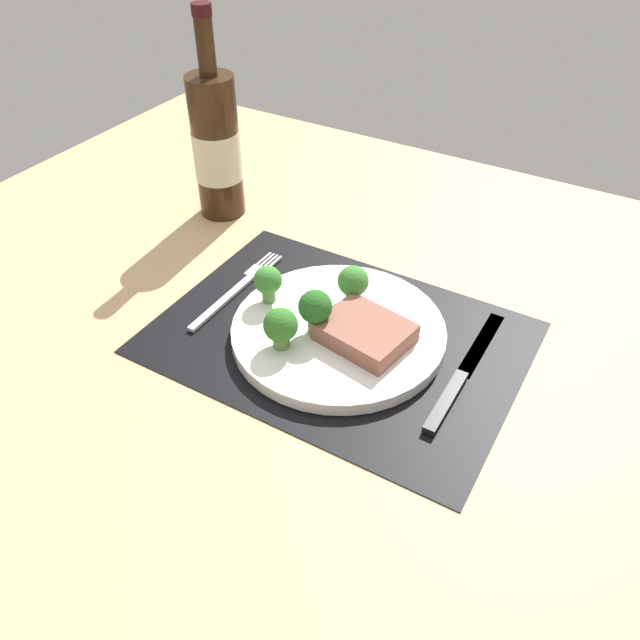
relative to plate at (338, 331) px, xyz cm
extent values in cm
cube|color=tan|center=(0.00, 0.00, -2.60)|extent=(140.00, 110.00, 3.00)
cube|color=black|center=(0.00, 0.00, -0.95)|extent=(43.80, 31.84, 0.30)
cylinder|color=white|center=(0.00, 0.00, 0.00)|extent=(26.08, 26.08, 1.60)
cube|color=#8C5647|center=(3.86, -0.60, 1.99)|extent=(11.22, 9.67, 2.38)
cylinder|color=#5B8942|center=(-0.95, 5.34, 1.50)|extent=(1.73, 1.73, 1.39)
sphere|color=#387A2D|center=(-0.95, 5.34, 3.86)|extent=(3.92, 3.92, 3.92)
cylinder|color=#5B8942|center=(-4.05, -6.42, 1.52)|extent=(1.97, 1.97, 1.43)
sphere|color=#2D6B23|center=(-4.05, -6.42, 3.94)|extent=(4.02, 4.02, 4.02)
cylinder|color=#5B8942|center=(-1.95, -2.22, 1.84)|extent=(1.79, 1.79, 2.08)
sphere|color=#235B1E|center=(-1.95, -2.22, 4.59)|extent=(4.02, 4.02, 4.02)
cylinder|color=#5B8942|center=(-10.12, -0.23, 1.64)|extent=(1.67, 1.67, 1.68)
sphere|color=#387A2D|center=(-10.12, -0.23, 4.01)|extent=(3.59, 3.59, 3.59)
cube|color=silver|center=(-16.21, -2.00, -0.55)|extent=(1.00, 13.00, 0.50)
cube|color=silver|center=(-16.21, 5.80, -0.55)|extent=(2.40, 2.60, 0.40)
cube|color=silver|center=(-17.11, 8.90, -0.55)|extent=(0.30, 3.60, 0.35)
cube|color=silver|center=(-16.51, 8.90, -0.55)|extent=(0.30, 3.60, 0.35)
cube|color=silver|center=(-15.91, 8.90, -0.55)|extent=(0.30, 3.60, 0.35)
cube|color=silver|center=(-15.31, 8.90, -0.55)|extent=(0.30, 3.60, 0.35)
cube|color=black|center=(15.59, -3.90, -0.40)|extent=(1.40, 10.00, 0.80)
cube|color=silver|center=(15.59, 7.60, -0.65)|extent=(1.80, 13.00, 0.30)
cylinder|color=#331E0F|center=(-30.94, 17.71, 9.62)|extent=(7.05, 7.05, 21.43)
cylinder|color=beige|center=(-30.94, 17.71, 8.54)|extent=(7.19, 7.19, 7.50)
cylinder|color=#331E0F|center=(-30.94, 17.71, 24.20)|extent=(2.54, 2.54, 7.73)
cylinder|color=black|center=(-30.94, 17.71, 28.86)|extent=(2.75, 2.75, 1.60)
camera|label=1|loc=(27.87, -51.98, 50.69)|focal=35.79mm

